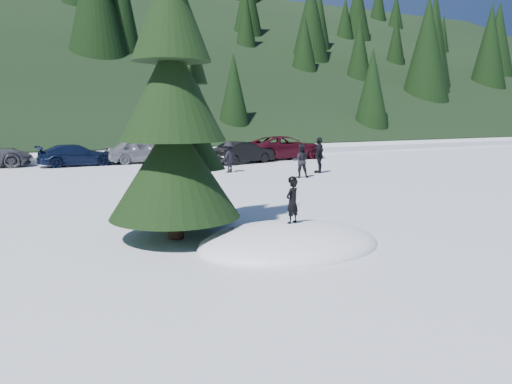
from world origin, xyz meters
name	(u,v)px	position (x,y,z in m)	size (l,w,h in m)	color
ground	(289,245)	(0.00, 0.00, 0.00)	(200.00, 200.00, 0.00)	white
snow_mound	(289,245)	(0.00, 0.00, 0.00)	(4.48, 3.52, 0.96)	white
forest_hillside	(53,30)	(0.00, 54.00, 12.50)	(200.00, 60.00, 25.00)	black
spruce_tall	(173,103)	(-2.20, 1.80, 3.32)	(3.20, 3.20, 8.60)	black
spruce_short	(194,149)	(-1.20, 3.20, 2.10)	(2.20, 2.20, 5.37)	black
child_skier	(292,201)	(0.17, 0.16, 1.01)	(0.39, 0.25, 1.06)	black
adult_0	(301,161)	(6.74, 10.41, 0.81)	(0.79, 0.61, 1.62)	black
adult_1	(319,155)	(8.58, 11.57, 0.92)	(1.08, 0.45, 1.85)	black
adult_2	(229,157)	(4.49, 13.83, 0.79)	(1.03, 0.59, 1.59)	black
car_3	(76,155)	(-2.16, 20.83, 0.63)	(1.76, 4.33, 1.26)	black
car_4	(141,151)	(1.64, 20.85, 0.75)	(1.76, 4.38, 1.49)	gray
car_5	(243,153)	(7.18, 17.76, 0.67)	(1.41, 4.04, 1.33)	black
car_6	(285,147)	(10.94, 19.22, 0.77)	(2.55, 5.53, 1.54)	#400B16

